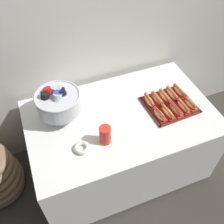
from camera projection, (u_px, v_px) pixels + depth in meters
ground_plane at (119, 164)px, 2.65m from camera, size 10.00×10.00×0.00m
back_wall at (96, 22)px, 2.05m from camera, size 6.00×0.10×2.60m
buffet_table at (120, 142)px, 2.35m from camera, size 1.54×0.94×0.77m
serving_tray at (169, 105)px, 2.15m from camera, size 0.42×0.38×0.01m
hot_dog_0 at (160, 115)px, 2.04m from camera, size 0.08×0.16×0.06m
hot_dog_1 at (168, 112)px, 2.06m from camera, size 0.08×0.18×0.05m
hot_dog_2 at (175, 109)px, 2.08m from camera, size 0.07×0.18×0.06m
hot_dog_3 at (183, 106)px, 2.10m from camera, size 0.06×0.17×0.06m
hot_dog_4 at (191, 104)px, 2.12m from camera, size 0.08×0.16×0.06m
hot_dog_5 at (149, 101)px, 2.14m from camera, size 0.06×0.17×0.06m
hot_dog_6 at (157, 99)px, 2.16m from camera, size 0.07×0.18×0.06m
hot_dog_7 at (165, 96)px, 2.18m from camera, size 0.08×0.17×0.06m
hot_dog_8 at (172, 94)px, 2.20m from camera, size 0.07×0.18×0.06m
hot_dog_9 at (179, 91)px, 2.22m from camera, size 0.08×0.17×0.06m
punch_bowl at (58, 102)px, 1.95m from camera, size 0.35×0.35×0.29m
cup_stack at (105, 135)px, 1.85m from camera, size 0.09×0.09×0.15m
donut at (82, 148)px, 1.85m from camera, size 0.12×0.12×0.03m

